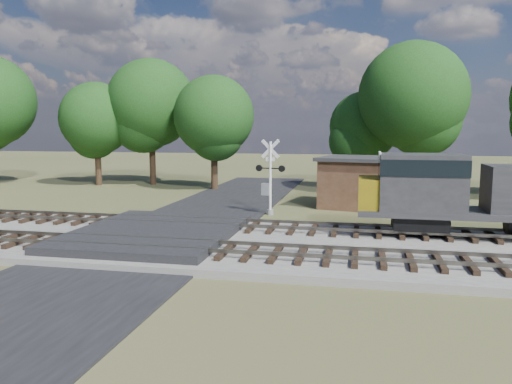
# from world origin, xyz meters

# --- Properties ---
(ground) EXTENTS (160.00, 160.00, 0.00)m
(ground) POSITION_xyz_m (0.00, 0.00, 0.00)
(ground) COLOR #454D29
(ground) RESTS_ON ground
(ballast_bed) EXTENTS (140.00, 10.00, 0.30)m
(ballast_bed) POSITION_xyz_m (10.00, 0.50, 0.15)
(ballast_bed) COLOR gray
(ballast_bed) RESTS_ON ground
(road) EXTENTS (7.00, 60.00, 0.08)m
(road) POSITION_xyz_m (0.00, 0.00, 0.04)
(road) COLOR black
(road) RESTS_ON ground
(crossing_panel) EXTENTS (7.00, 9.00, 0.62)m
(crossing_panel) POSITION_xyz_m (0.00, 0.50, 0.32)
(crossing_panel) COLOR #262628
(crossing_panel) RESTS_ON ground
(track_near) EXTENTS (140.00, 2.60, 0.33)m
(track_near) POSITION_xyz_m (3.12, -2.00, 0.41)
(track_near) COLOR black
(track_near) RESTS_ON ballast_bed
(track_far) EXTENTS (140.00, 2.60, 0.33)m
(track_far) POSITION_xyz_m (3.12, 3.00, 0.41)
(track_far) COLOR black
(track_far) RESTS_ON ballast_bed
(crossing_signal_far) EXTENTS (1.83, 0.44, 4.55)m
(crossing_signal_far) POSITION_xyz_m (3.75, 8.68, 1.89)
(crossing_signal_far) COLOR silver
(crossing_signal_far) RESTS_ON ground
(equipment_shed) EXTENTS (5.80, 5.80, 3.32)m
(equipment_shed) POSITION_xyz_m (9.04, 12.89, 1.68)
(equipment_shed) COLOR #42291C
(equipment_shed) RESTS_ON ground
(treeline) EXTENTS (80.70, 12.15, 11.74)m
(treeline) POSITION_xyz_m (6.77, 19.83, 6.93)
(treeline) COLOR black
(treeline) RESTS_ON ground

